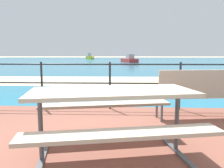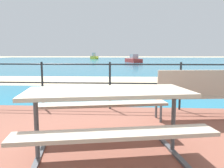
{
  "view_description": "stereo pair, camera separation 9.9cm",
  "coord_description": "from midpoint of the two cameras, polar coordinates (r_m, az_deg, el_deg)",
  "views": [
    {
      "loc": [
        0.26,
        -2.32,
        1.22
      ],
      "look_at": [
        0.04,
        2.45,
        0.59
      ],
      "focal_mm": 36.29,
      "sensor_mm": 36.0,
      "label": 1
    },
    {
      "loc": [
        0.36,
        -2.31,
        1.22
      ],
      "look_at": [
        0.04,
        2.45,
        0.59
      ],
      "focal_mm": 36.29,
      "sensor_mm": 36.0,
      "label": 2
    }
  ],
  "objects": [
    {
      "name": "ground_plane",
      "position": [
        2.64,
        -4.8,
        -20.16
      ],
      "size": [
        240.0,
        240.0,
        0.0
      ],
      "primitive_type": "plane",
      "color": "beige"
    },
    {
      "name": "patio_paving",
      "position": [
        2.62,
        -4.81,
        -19.58
      ],
      "size": [
        6.4,
        5.2,
        0.06
      ],
      "primitive_type": "cube",
      "color": "brown",
      "rests_on": "ground"
    },
    {
      "name": "sea_water",
      "position": [
        42.33,
        2.23,
        5.87
      ],
      "size": [
        90.0,
        90.0,
        0.01
      ],
      "primitive_type": "cube",
      "color": "teal",
      "rests_on": "ground"
    },
    {
      "name": "beach_strip",
      "position": [
        10.47,
        0.91,
        0.84
      ],
      "size": [
        54.06,
        4.6,
        0.01
      ],
      "primitive_type": "cube",
      "rotation": [
        0.0,
        0.0,
        0.02
      ],
      "color": "beige",
      "rests_on": "ground"
    },
    {
      "name": "picnic_table",
      "position": [
        2.54,
        -1.14,
        -5.28
      ],
      "size": [
        2.05,
        1.78,
        0.77
      ],
      "rotation": [
        0.0,
        0.0,
        0.2
      ],
      "color": "tan",
      "rests_on": "patio_paving"
    },
    {
      "name": "park_bench",
      "position": [
        4.27,
        21.21,
        -1.51
      ],
      "size": [
        1.69,
        0.64,
        0.9
      ],
      "rotation": [
        0.0,
        0.0,
        3.28
      ],
      "color": "tan",
      "rests_on": "patio_paving"
    },
    {
      "name": "railing_fence",
      "position": [
        4.81,
        -1.12,
        1.26
      ],
      "size": [
        5.94,
        0.04,
        1.0
      ],
      "color": "#1E2328",
      "rests_on": "patio_paving"
    },
    {
      "name": "boat_near",
      "position": [
        34.64,
        4.26,
        6.15
      ],
      "size": [
        2.63,
        5.3,
        1.22
      ],
      "rotation": [
        0.0,
        0.0,
        1.84
      ],
      "color": "red",
      "rests_on": "sea_water"
    },
    {
      "name": "boat_mid",
      "position": [
        57.63,
        -5.6,
        6.76
      ],
      "size": [
        2.56,
        3.16,
        1.57
      ],
      "rotation": [
        0.0,
        0.0,
        5.33
      ],
      "color": "yellow",
      "rests_on": "sea_water"
    }
  ]
}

